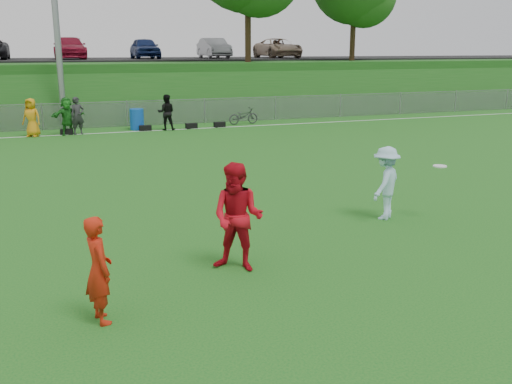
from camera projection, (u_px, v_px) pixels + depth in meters
name	position (u px, v px, depth m)	size (l,w,h in m)	color
ground	(278.00, 263.00, 10.46)	(120.00, 120.00, 0.00)	#135C1B
sideline_far	(134.00, 132.00, 26.85)	(60.00, 0.10, 0.01)	white
fence	(127.00, 113.00, 28.52)	(58.00, 0.06, 1.30)	gray
berm	(104.00, 84.00, 38.32)	(120.00, 18.00, 3.00)	#1B5718
parking_lot	(100.00, 59.00, 39.76)	(120.00, 12.00, 0.10)	black
car_row	(83.00, 48.00, 38.28)	(32.04, 5.18, 1.44)	silver
spectator_row	(71.00, 116.00, 25.72)	(9.01, 1.05, 1.69)	red
gear_bags	(158.00, 128.00, 27.30)	(7.82, 0.36, 0.26)	black
player_red_left	(99.00, 270.00, 8.05)	(0.57, 0.38, 1.57)	red
player_red_center	(238.00, 217.00, 9.91)	(0.94, 0.73, 1.93)	red
player_blue	(386.00, 183.00, 12.98)	(1.09, 0.62, 1.68)	#A9D7EA
frisbee	(440.00, 166.00, 12.88)	(0.31, 0.31, 0.03)	silver
recycling_bin	(137.00, 119.00, 27.40)	(0.67, 0.67, 1.00)	#104AB6
bicycle	(243.00, 116.00, 29.42)	(0.56, 1.61, 0.85)	#29292B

